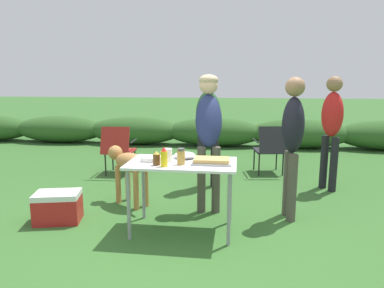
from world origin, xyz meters
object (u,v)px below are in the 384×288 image
Objects in this scene: plate_stack at (151,159)px; camp_chair_near_hedge at (270,147)px; spice_jar at (181,157)px; beer_bottle at (156,158)px; standing_person_in_olive_jacket at (208,118)px; food_tray at (212,161)px; mixing_bowl at (185,155)px; mustard_bottle at (164,157)px; paper_cup_stack at (168,155)px; standing_person_in_gray_fleece at (293,134)px; folding_table at (182,169)px; standing_person_with_beanie at (209,124)px; dog at (129,165)px; cooler_box at (58,207)px; standing_person_in_red_jacket at (332,122)px; camp_chair_green_behind_table at (118,148)px.

plate_stack is 0.26× the size of camp_chair_near_hedge.
spice_jar reaches higher than beer_bottle.
food_tray is at bearing -98.51° from standing_person_in_olive_jacket.
beer_bottle is (-0.23, -0.34, 0.03)m from mixing_bowl.
mustard_bottle is at bearing -145.34° from spice_jar.
spice_jar reaches higher than paper_cup_stack.
paper_cup_stack is at bearing -75.47° from standing_person_in_gray_fleece.
plate_stack is 0.19m from paper_cup_stack.
folding_table is 0.67× the size of standing_person_with_beanie.
plate_stack is 0.35m from spice_jar.
plate_stack is at bearing -152.45° from mixing_bowl.
standing_person_in_gray_fleece is (1.48, 0.49, 0.21)m from plate_stack.
standing_person_with_beanie reaches higher than dog.
standing_person_in_olive_jacket is (0.13, 1.58, 0.36)m from folding_table.
standing_person_with_beanie is at bearing 97.43° from food_tray.
folding_table is 1.32× the size of camp_chair_near_hedge.
standing_person_with_beanie is 1.96× the size of camp_chair_near_hedge.
plate_stack is 0.20m from beer_bottle.
mustard_bottle reaches higher than paper_cup_stack.
cooler_box is (-1.72, 0.07, -0.60)m from food_tray.
standing_person_in_olive_jacket is at bearing 73.78° from plate_stack.
standing_person_in_gray_fleece is at bearing -62.48° from dog.
mixing_bowl is 1.54m from cooler_box.
standing_person_with_beanie is at bearing 62.86° from paper_cup_stack.
spice_jar is 0.22× the size of dog.
beer_bottle is at bearing -112.90° from dog.
paper_cup_stack is 2.62m from standing_person_in_red_jacket.
standing_person_with_beanie is at bearing 62.13° from beer_bottle.
food_tray is 1.68× the size of mixing_bowl.
plate_stack is at bearing 161.48° from spice_jar.
standing_person_in_olive_jacket reaches higher than plate_stack.
folding_table is 1.08m from dog.
camp_chair_near_hedge is (1.11, 2.21, -0.31)m from mixing_bowl.
standing_person_in_gray_fleece is (0.85, 0.52, 0.21)m from food_tray.
mustard_bottle is at bearing -63.73° from camp_chair_green_behind_table.
dog is (-0.66, 0.91, -0.32)m from mustard_bottle.
mustard_bottle is at bearing -125.21° from folding_table.
paper_cup_stack is at bearing -125.73° from mixing_bowl.
beer_bottle reaches higher than mixing_bowl.
mustard_bottle is (-0.14, -0.20, 0.17)m from folding_table.
standing_person_in_olive_jacket is 1.98× the size of camp_chair_near_hedge.
plate_stack is 1.24m from cooler_box.
paper_cup_stack reaches higher than food_tray.
paper_cup_stack is at bearing 178.44° from food_tray.
standing_person_in_olive_jacket is at bearing -118.05° from standing_person_in_red_jacket.
spice_jar is at bearing -86.34° from folding_table.
spice_jar is 2.57m from camp_chair_green_behind_table.
mixing_bowl is 0.28× the size of camp_chair_green_behind_table.
mixing_bowl is 0.14× the size of standing_person_in_red_jacket.
beer_bottle is 2.78m from standing_person_in_red_jacket.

